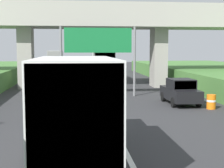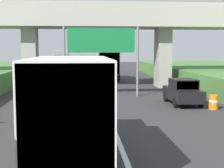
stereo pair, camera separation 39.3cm
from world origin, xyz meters
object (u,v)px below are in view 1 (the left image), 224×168
object	(u,v)px
truck_silver	(75,103)
truck_white	(56,60)
construction_barrel_4	(211,102)
construction_barrel_5	(186,92)
car_black	(180,92)
overhead_highway_sign	(98,45)
truck_yellow	(103,64)

from	to	relation	value
truck_silver	truck_white	world-z (taller)	same
truck_white	construction_barrel_4	size ratio (longest dim) A/B	8.11
construction_barrel_4	construction_barrel_5	distance (m)	4.80
truck_white	construction_barrel_5	world-z (taller)	truck_white
truck_white	car_black	size ratio (longest dim) A/B	1.78
overhead_highway_sign	truck_yellow	distance (m)	14.40
truck_yellow	construction_barrel_5	bearing A→B (deg)	-71.92
truck_silver	car_black	xyz separation A→B (m)	(7.02, 10.91, -1.08)
truck_white	construction_barrel_5	xyz separation A→B (m)	(11.58, -32.35, -1.47)
truck_white	construction_barrel_4	bearing A→B (deg)	-72.71
construction_barrel_4	truck_white	bearing A→B (deg)	107.29
truck_white	construction_barrel_5	distance (m)	34.39
truck_white	truck_yellow	world-z (taller)	same
construction_barrel_5	construction_barrel_4	bearing A→B (deg)	-90.26
car_black	overhead_highway_sign	bearing A→B (deg)	140.96
truck_silver	construction_barrel_5	world-z (taller)	truck_silver
construction_barrel_5	overhead_highway_sign	bearing A→B (deg)	167.52
truck_yellow	construction_barrel_5	size ratio (longest dim) A/B	8.11
truck_white	construction_barrel_4	world-z (taller)	truck_white
car_black	construction_barrel_5	bearing A→B (deg)	64.03
overhead_highway_sign	construction_barrel_4	world-z (taller)	overhead_highway_sign
car_black	construction_barrel_5	size ratio (longest dim) A/B	4.56
construction_barrel_4	construction_barrel_5	size ratio (longest dim) A/B	1.00
overhead_highway_sign	car_black	xyz separation A→B (m)	(5.24, -4.25, -3.16)
truck_yellow	construction_barrel_4	distance (m)	21.10
truck_yellow	car_black	xyz separation A→B (m)	(3.74, -18.41, -1.08)
car_black	construction_barrel_4	size ratio (longest dim) A/B	4.56
overhead_highway_sign	truck_white	size ratio (longest dim) A/B	0.81
truck_silver	construction_barrel_4	size ratio (longest dim) A/B	8.11
truck_white	truck_yellow	bearing A→B (deg)	-68.81
overhead_highway_sign	truck_silver	bearing A→B (deg)	-96.73
overhead_highway_sign	truck_silver	xyz separation A→B (m)	(-1.79, -15.15, -2.09)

